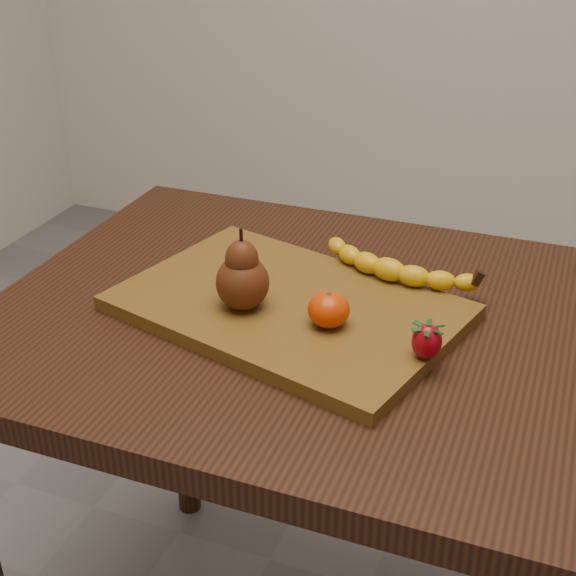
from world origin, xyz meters
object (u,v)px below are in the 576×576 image
at_px(table, 349,378).
at_px(pear, 242,269).
at_px(mandarin, 329,310).
at_px(cutting_board, 288,307).

relative_size(table, pear, 8.87).
relative_size(pear, mandarin, 2.05).
distance_m(table, cutting_board, 0.14).
bearing_deg(table, cutting_board, -169.49).
xyz_separation_m(cutting_board, mandarin, (0.07, -0.04, 0.03)).
bearing_deg(cutting_board, pear, -129.89).
relative_size(cutting_board, mandarin, 8.17).
height_order(table, cutting_board, cutting_board).
relative_size(cutting_board, pear, 3.99).
bearing_deg(pear, table, 20.58).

